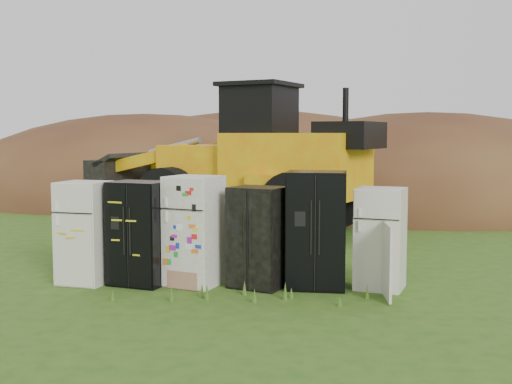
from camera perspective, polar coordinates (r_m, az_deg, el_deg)
ground at (r=10.60m, az=-2.45°, el=-8.32°), size 120.00×120.00×0.00m
fridge_leftmost at (r=11.00m, az=-14.99°, el=-3.50°), size 0.87×0.85×1.69m
fridge_black_side at (r=10.72m, az=-10.31°, el=-3.61°), size 1.05×0.92×1.70m
fridge_sticker at (r=10.54m, az=-5.51°, el=-3.45°), size 1.01×0.97×1.79m
fridge_dark_mid at (r=10.36m, az=0.19°, el=-4.04°), size 1.03×0.95×1.63m
fridge_black_right at (r=10.37m, az=5.39°, el=-3.35°), size 0.99×0.84×1.88m
fridge_open_door at (r=10.45m, az=11.00°, el=-4.08°), size 0.90×0.87×1.62m
wheel_loader at (r=16.75m, az=-2.54°, el=3.14°), size 8.36×5.95×3.75m
dirt_mound_right at (r=22.00m, az=14.78°, el=-1.42°), size 13.74×10.08×6.36m
dirt_mound_left at (r=25.24m, az=-9.81°, el=-0.49°), size 15.16×11.37×6.47m
dirt_mound_back at (r=28.54m, az=0.57°, el=0.24°), size 17.54×11.70×6.98m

